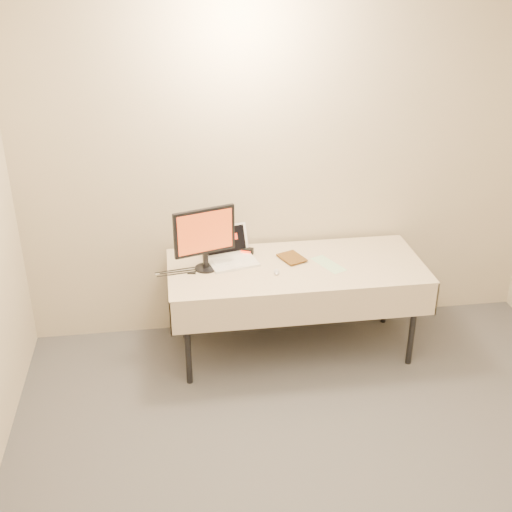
{
  "coord_description": "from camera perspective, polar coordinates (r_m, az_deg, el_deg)",
  "views": [
    {
      "loc": [
        -0.88,
        -2.02,
        2.86
      ],
      "look_at": [
        -0.3,
        1.99,
        0.86
      ],
      "focal_mm": 45.0,
      "sensor_mm": 36.0,
      "label": 1
    }
  ],
  "objects": [
    {
      "name": "back_wall",
      "position": [
        4.85,
        2.72,
        8.08
      ],
      "size": [
        4.0,
        0.1,
        2.7
      ],
      "primitive_type": "cube",
      "color": "beige",
      "rests_on": "ground"
    },
    {
      "name": "table",
      "position": [
        4.7,
        3.57,
        -1.49
      ],
      "size": [
        1.86,
        0.81,
        0.74
      ],
      "color": "black",
      "rests_on": "ground"
    },
    {
      "name": "laptop",
      "position": [
        4.72,
        -2.34,
        0.27
      ],
      "size": [
        0.4,
        0.39,
        0.23
      ],
      "rotation": [
        0.0,
        0.0,
        0.23
      ],
      "color": "white",
      "rests_on": "table"
    },
    {
      "name": "monitor",
      "position": [
        4.51,
        -4.59,
        1.92
      ],
      "size": [
        0.44,
        0.2,
        0.46
      ],
      "rotation": [
        0.0,
        0.0,
        0.3
      ],
      "color": "black",
      "rests_on": "table"
    },
    {
      "name": "book",
      "position": [
        4.67,
        2.45,
        0.62
      ],
      "size": [
        0.15,
        0.07,
        0.21
      ],
      "primitive_type": "imported",
      "rotation": [
        0.0,
        0.0,
        0.38
      ],
      "color": "#8F5D1A",
      "rests_on": "table"
    },
    {
      "name": "alarm_clock",
      "position": [
        4.82,
        -0.89,
        0.45
      ],
      "size": [
        0.12,
        0.08,
        0.05
      ],
      "rotation": [
        0.0,
        0.0,
        -0.37
      ],
      "color": "black",
      "rests_on": "table"
    },
    {
      "name": "clicker",
      "position": [
        4.55,
        1.84,
        -1.43
      ],
      "size": [
        0.05,
        0.09,
        0.02
      ],
      "primitive_type": "ellipsoid",
      "rotation": [
        0.0,
        0.0,
        -0.15
      ],
      "color": "silver",
      "rests_on": "table"
    },
    {
      "name": "paper_form",
      "position": [
        4.7,
        6.44,
        -0.73
      ],
      "size": [
        0.23,
        0.32,
        0.0
      ],
      "primitive_type": "cube",
      "rotation": [
        0.0,
        0.0,
        0.42
      ],
      "color": "#BBEBBD",
      "rests_on": "table"
    },
    {
      "name": "usb_dongle",
      "position": [
        4.56,
        -5.75,
        -1.52
      ],
      "size": [
        0.06,
        0.03,
        0.01
      ],
      "primitive_type": "cube",
      "rotation": [
        0.0,
        0.0,
        -0.16
      ],
      "color": "black",
      "rests_on": "table"
    }
  ]
}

